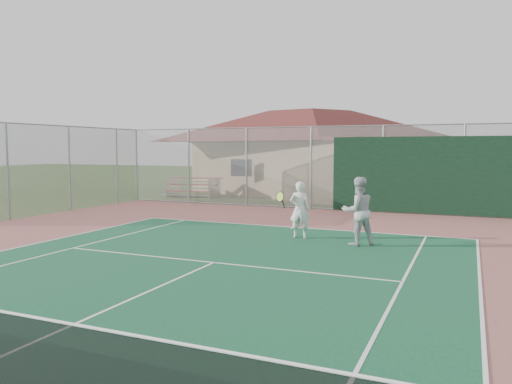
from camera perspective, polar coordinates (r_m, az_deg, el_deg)
back_fence at (r=20.61m, az=14.56°, el=2.29°), size 20.08×0.11×3.53m
side_fence_left at (r=22.02m, az=-20.53°, el=2.51°), size 0.08×9.00×3.50m
clubhouse at (r=28.84m, az=6.16°, el=5.52°), size 15.43×13.16×5.64m
bleachers at (r=26.90m, az=-7.25°, el=0.61°), size 2.89×1.88×1.02m
player_white_front at (r=14.35m, az=5.00°, el=-2.07°), size 0.99×0.64×1.63m
player_grey_back at (r=13.50m, az=11.58°, el=-2.23°), size 1.12×1.07×1.82m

